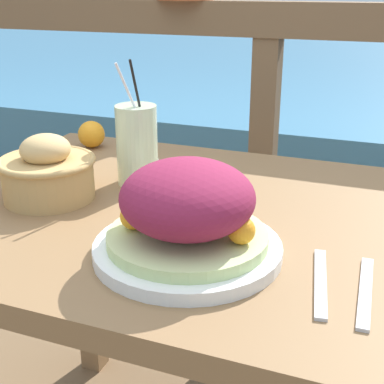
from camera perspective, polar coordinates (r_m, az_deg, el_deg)
The scene contains 9 objects.
patio_table at distance 1.02m, azimuth -1.21°, elevation -7.40°, with size 0.95×0.74×0.71m.
railing_fence at distance 1.52m, azimuth 7.85°, elevation 9.71°, with size 2.80×0.08×1.04m.
sea_backdrop at distance 4.05m, azimuth 16.08°, elevation 9.07°, with size 12.00×4.00×0.55m.
salad_plate at distance 0.78m, azimuth -0.49°, elevation -2.58°, with size 0.28×0.28×0.15m.
drink_glass at distance 1.07m, azimuth -5.88°, elevation 5.02°, with size 0.08×0.08×0.25m.
bread_basket at distance 1.03m, azimuth -15.14°, elevation 2.07°, with size 0.18×0.18×0.12m.
fork at distance 0.75m, azimuth 13.54°, elevation -9.28°, with size 0.04×0.18×0.00m.
knife at distance 0.75m, azimuth 18.01°, elevation -10.03°, with size 0.02×0.18×0.00m.
orange_near_basket at distance 1.34m, azimuth -10.68°, elevation 6.07°, with size 0.07×0.07×0.07m.
Camera 1 is at (0.34, -0.82, 1.09)m, focal length 50.00 mm.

